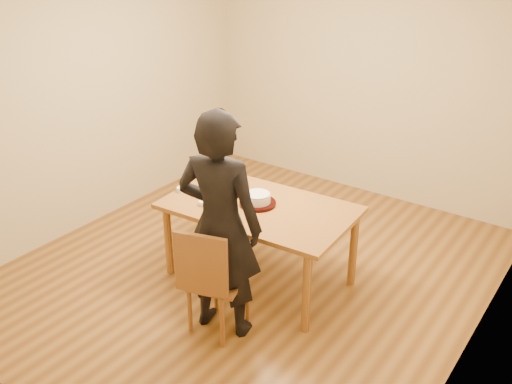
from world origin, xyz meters
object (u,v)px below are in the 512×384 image
Objects in this scene: dining_chair at (218,281)px; person at (220,226)px; cake at (258,198)px; cake_plate at (258,203)px; dining_table at (259,208)px.

person is (0.00, 0.05, 0.47)m from dining_chair.
person is (0.17, -0.74, 0.11)m from cake.
cake_plate is 0.18× the size of person.
cake is (-0.17, 0.78, 0.36)m from dining_chair.
cake_plate is (-0.02, 0.01, 0.03)m from dining_table.
cake is at bearing -89.66° from person.
cake is (0.00, 0.00, 0.05)m from cake_plate.
cake_plate is 1.44× the size of cake.
dining_table is 7.28× the size of cake.
person is (0.15, -0.73, 0.19)m from dining_table.
dining_chair is 1.19× the size of cake_plate.
cake is 0.12× the size of person.
cake_plate is at bearing 0.00° from cake.
cake_plate is at bearing 160.43° from dining_table.
dining_chair is at bearing -77.54° from cake_plate.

